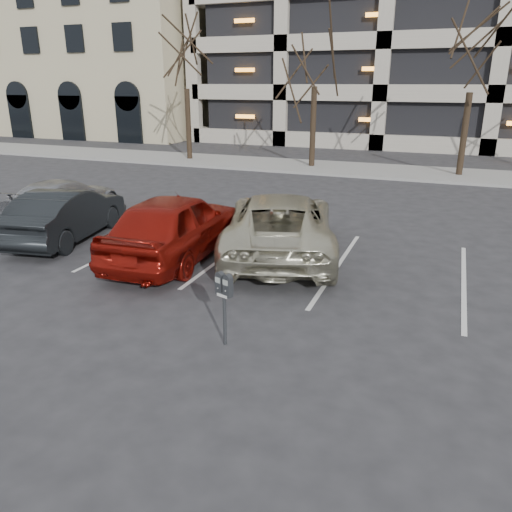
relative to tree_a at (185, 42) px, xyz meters
The scene contains 12 objects.
ground 19.83m from the tree_a, 57.99° to the right, with size 140.00×140.00×0.00m, color #28282B.
sidewalk 11.69m from the tree_a, ahead, with size 80.00×4.00×0.12m, color gray.
stall_lines 17.29m from the tree_a, 57.88° to the right, with size 16.90×5.20×0.00m.
office_building 22.80m from the tree_a, 142.28° to the left, with size 26.00×16.20×15.00m.
tree_a is the anchor object (origin of this frame).
tree_b 7.00m from the tree_a, ahead, with size 3.86×3.86×8.76m.
tree_c 14.00m from the tree_a, ahead, with size 3.64×3.64×8.26m.
parking_meter 21.49m from the tree_a, 59.88° to the right, with size 0.34×0.22×1.25m.
suv_silver 17.37m from the tree_a, 53.59° to the right, with size 4.12×6.14×1.57m.
car_red 17.18m from the tree_a, 62.61° to the right, with size 1.96×4.88×1.66m, color maroon.
car_dark 15.71m from the tree_a, 74.62° to the right, with size 1.50×4.30×1.42m, color black.
car_silver 13.70m from the tree_a, 80.04° to the right, with size 1.73×4.25×1.23m, color #9C9FA3.
Camera 1 is at (3.64, -8.74, 4.15)m, focal length 35.00 mm.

